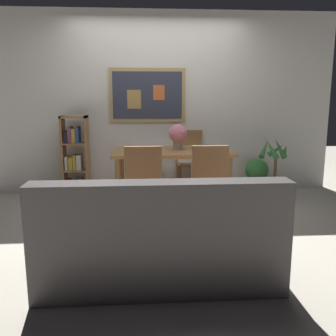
{
  "coord_description": "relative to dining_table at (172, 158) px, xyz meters",
  "views": [
    {
      "loc": [
        -0.23,
        -4.1,
        1.41
      ],
      "look_at": [
        0.04,
        -0.22,
        0.65
      ],
      "focal_mm": 39.59,
      "sensor_mm": 36.0,
      "label": 1
    }
  ],
  "objects": [
    {
      "name": "potted_ivy",
      "position": [
        1.32,
        0.65,
        -0.38
      ],
      "size": [
        0.34,
        0.34,
        0.53
      ],
      "color": "brown",
      "rests_on": "ground_plane"
    },
    {
      "name": "bookshelf",
      "position": [
        -1.31,
        0.61,
        -0.13
      ],
      "size": [
        0.36,
        0.28,
        1.14
      ],
      "color": "#9E7042",
      "rests_on": "ground_plane"
    },
    {
      "name": "wall_back_with_painting",
      "position": [
        -0.15,
        0.91,
        0.66
      ],
      "size": [
        5.2,
        0.14,
        2.6
      ],
      "color": "silver",
      "rests_on": "ground_plane"
    },
    {
      "name": "dining_chair_far_right",
      "position": [
        0.33,
        0.74,
        -0.1
      ],
      "size": [
        0.4,
        0.41,
        0.91
      ],
      "color": "#9E7042",
      "rests_on": "ground_plane"
    },
    {
      "name": "ground_plane",
      "position": [
        -0.15,
        -0.51,
        -0.64
      ],
      "size": [
        12.0,
        12.0,
        0.0
      ],
      "primitive_type": "plane",
      "color": "beige"
    },
    {
      "name": "leather_couch",
      "position": [
        -0.25,
        -1.92,
        -0.33
      ],
      "size": [
        1.8,
        0.84,
        0.84
      ],
      "color": "#514C4C",
      "rests_on": "ground_plane"
    },
    {
      "name": "tv_remote",
      "position": [
        0.48,
        -0.06,
        0.11
      ],
      "size": [
        0.16,
        0.07,
        0.02
      ],
      "color": "black",
      "rests_on": "dining_table"
    },
    {
      "name": "potted_palm",
      "position": [
        1.45,
        0.3,
        -0.24
      ],
      "size": [
        0.43,
        0.45,
        0.88
      ],
      "color": "brown",
      "rests_on": "ground_plane"
    },
    {
      "name": "dining_chair_near_left",
      "position": [
        -0.37,
        -0.8,
        -0.1
      ],
      "size": [
        0.4,
        0.41,
        0.91
      ],
      "color": "#9E7042",
      "rests_on": "ground_plane"
    },
    {
      "name": "flower_vase",
      "position": [
        0.08,
        0.05,
        0.29
      ],
      "size": [
        0.23,
        0.24,
        0.32
      ],
      "color": "tan",
      "rests_on": "dining_table"
    },
    {
      "name": "dining_table",
      "position": [
        0.0,
        0.0,
        0.0
      ],
      "size": [
        1.48,
        0.85,
        0.74
      ],
      "color": "#9E7042",
      "rests_on": "ground_plane"
    },
    {
      "name": "dining_chair_far_left",
      "position": [
        -0.3,
        0.79,
        -0.1
      ],
      "size": [
        0.4,
        0.41,
        0.91
      ],
      "color": "#9E7042",
      "rests_on": "ground_plane"
    },
    {
      "name": "dining_chair_near_right",
      "position": [
        0.32,
        -0.8,
        -0.1
      ],
      "size": [
        0.4,
        0.41,
        0.91
      ],
      "color": "#9E7042",
      "rests_on": "ground_plane"
    }
  ]
}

